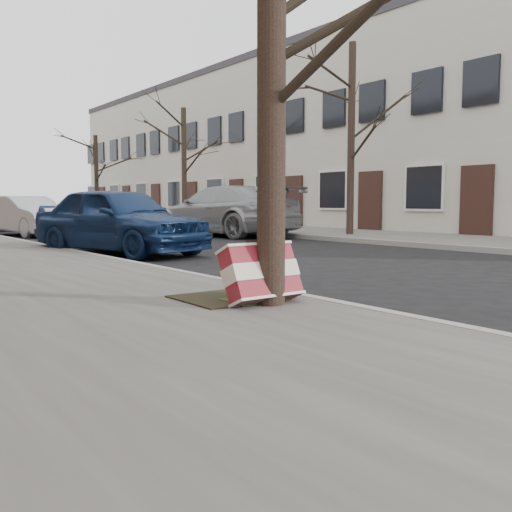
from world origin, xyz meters
TOP-DOWN VIEW (x-y plane):
  - ground at (0.00, 0.00)m, footprint 120.00×120.00m
  - far_sidewalk at (7.80, 15.00)m, footprint 4.00×70.00m
  - house_far at (13.15, 16.00)m, footprint 6.70×40.00m
  - dirt_patch at (-2.00, 1.20)m, footprint 0.85×0.85m
  - street_tree at (-1.83, 0.71)m, footprint 0.26×0.26m
  - suitcase_red at (-1.88, 0.79)m, footprint 0.72×0.41m
  - suitcase_navy at (-1.69, 0.84)m, footprint 0.63×0.49m
  - car_near_front at (-0.34, 7.56)m, footprint 2.68×4.35m
  - car_near_mid at (-0.06, 15.21)m, footprint 1.95×3.95m
  - car_far_front at (4.83, 11.62)m, footprint 2.97×5.62m
  - car_far_back at (4.84, 18.47)m, footprint 2.28×4.08m
  - tree_far_a at (7.20, 8.46)m, footprint 0.21×0.21m
  - tree_far_b at (7.20, 18.22)m, footprint 0.22×0.22m
  - tree_far_c at (7.20, 28.28)m, footprint 0.24×0.24m

SIDE VIEW (x-z plane):
  - ground at x=0.00m, z-range 0.00..0.00m
  - far_sidewalk at x=7.80m, z-range 0.00..0.12m
  - dirt_patch at x=-2.00m, z-range 0.12..0.14m
  - suitcase_navy at x=-1.69m, z-range 0.12..0.55m
  - suitcase_red at x=-1.88m, z-range 0.12..0.67m
  - car_near_mid at x=-0.06m, z-range 0.00..1.25m
  - car_far_back at x=4.84m, z-range 0.00..1.31m
  - car_near_front at x=-0.34m, z-range 0.00..1.38m
  - car_far_front at x=4.83m, z-range 0.00..1.55m
  - tree_far_c at x=7.20m, z-range 0.12..4.83m
  - tree_far_b at x=7.20m, z-range 0.12..5.04m
  - street_tree at x=-1.83m, z-range 0.12..5.35m
  - tree_far_a at x=7.20m, z-range 0.12..5.60m
  - house_far at x=13.15m, z-range 0.00..7.20m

